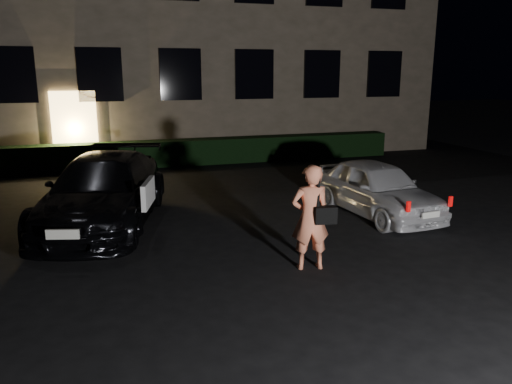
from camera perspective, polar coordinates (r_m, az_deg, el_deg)
name	(u,v)px	position (r m, az deg, el deg)	size (l,w,h in m)	color
ground	(305,289)	(7.52, 5.59, -10.96)	(80.00, 80.00, 0.00)	black
hedge	(185,152)	(17.20, -8.08, 4.52)	(15.00, 0.70, 0.85)	black
sedan	(104,191)	(10.76, -16.97, 0.11)	(3.21, 5.25, 1.42)	black
hatch	(377,188)	(11.34, 13.63, 0.45)	(1.73, 3.66, 1.21)	silver
man	(311,217)	(7.98, 6.27, -2.89)	(0.72, 0.49, 1.72)	#EB805B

